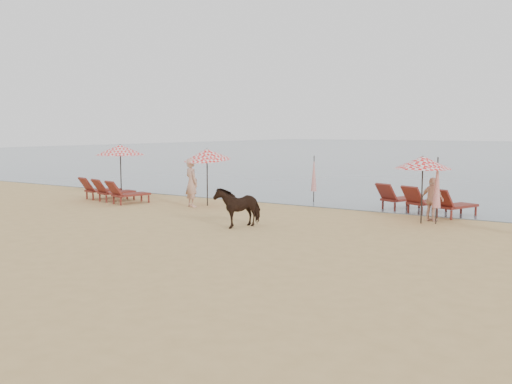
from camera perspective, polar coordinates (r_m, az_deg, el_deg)
ground at (r=14.79m, az=-10.67°, el=-6.03°), size 120.00×120.00×0.00m
lounger_cluster_left at (r=25.59m, az=-14.23°, el=0.14°), size 3.44×2.51×0.68m
lounger_cluster_right at (r=22.11m, az=16.37°, el=-0.79°), size 3.75×3.00×0.72m
umbrella_open_left_a at (r=26.18m, az=-13.42°, el=4.11°), size 2.16×2.16×2.46m
umbrella_open_left_b at (r=23.35m, az=-4.92°, el=3.76°), size 1.91×1.94×2.43m
umbrella_open_right at (r=19.62m, az=16.35°, el=2.85°), size 1.85×1.85×2.26m
umbrella_closed_left at (r=24.42m, az=5.81°, el=1.82°), size 0.25×0.25×2.01m
umbrella_closed_right at (r=19.70m, az=17.66°, el=0.86°), size 0.27×0.27×2.22m
cow at (r=18.39m, az=-1.77°, el=-1.45°), size 1.13×1.68×1.30m
beachgoer_left at (r=23.10m, az=-6.46°, el=0.91°), size 0.84×0.71×1.95m
beachgoer_right_b at (r=20.29m, az=17.21°, el=-0.72°), size 0.95×0.64×1.50m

